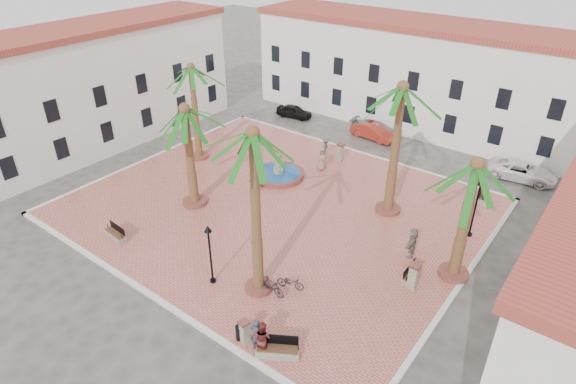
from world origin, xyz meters
name	(u,v)px	position (x,y,z in m)	size (l,w,h in m)	color
ground	(277,208)	(0.00, 0.00, 0.00)	(120.00, 120.00, 0.00)	#56544F
plaza	(276,207)	(0.00, 0.00, 0.07)	(26.00, 22.00, 0.15)	#CB675A
kerb_n	(357,152)	(0.00, 11.00, 0.08)	(26.30, 0.30, 0.16)	silver
kerb_s	(149,294)	(0.00, -11.00, 0.08)	(26.30, 0.30, 0.16)	silver
kerb_e	(462,282)	(13.00, 0.00, 0.08)	(0.30, 22.30, 0.16)	silver
kerb_w	(154,156)	(-13.00, 0.00, 0.08)	(0.30, 22.30, 0.16)	silver
building_north	(410,73)	(0.00, 19.99, 4.77)	(30.40, 7.40, 9.50)	white
building_west	(100,85)	(-19.00, 0.00, 5.02)	(6.40, 24.40, 10.00)	white
fountain	(278,174)	(-2.48, 3.38, 0.42)	(3.89, 3.89, 2.01)	brown
palm_nw	(192,78)	(-9.76, 2.11, 6.83)	(4.79, 4.79, 7.83)	brown
palm_sw	(186,122)	(-4.72, -3.17, 6.21)	(5.48, 5.48, 7.31)	brown
palm_s	(253,151)	(4.47, -7.17, 8.32)	(4.93, 4.93, 9.42)	brown
palm_e	(474,180)	(12.40, 0.25, 6.23)	(5.49, 5.49, 7.33)	brown
palm_ne	(401,102)	(6.39, 4.10, 7.85)	(5.52, 5.52, 9.02)	brown
bench_s	(116,235)	(-5.56, -9.01, 0.41)	(1.76, 0.67, 0.91)	gray
bench_se	(278,351)	(8.08, -10.10, 0.45)	(2.00, 1.56, 1.05)	gray
bench_e	(411,275)	(10.66, -1.45, 0.40)	(0.56, 1.66, 0.87)	gray
bench_ne	(483,195)	(11.04, 9.51, 0.45)	(1.03, 2.10, 1.06)	gray
lamppost_s	(209,245)	(2.12, -8.27, 2.66)	(0.40, 0.40, 3.71)	black
lamppost_e	(478,198)	(11.80, 4.57, 2.88)	(0.44, 0.44, 4.04)	black
bollard_se	(245,331)	(6.36, -10.40, 0.81)	(0.55, 0.55, 1.28)	gray
bollard_n	(341,152)	(-0.20, 8.60, 0.91)	(0.60, 0.60, 1.46)	gray
bollard_e	(413,276)	(10.99, -2.12, 0.95)	(0.56, 0.56, 1.54)	gray
litter_bin	(240,333)	(6.04, -10.40, 0.54)	(0.40, 0.40, 0.78)	black
cyclist_a	(257,335)	(7.13, -10.40, 1.08)	(0.68, 0.45, 1.87)	#2F3445
bicycle_a	(291,282)	(5.81, -6.10, 0.55)	(0.53, 1.53, 0.80)	black
cyclist_b	(262,338)	(7.44, -10.40, 1.08)	(0.90, 0.70, 1.86)	maroon
bicycle_b	(271,286)	(5.27, -7.08, 0.66)	(0.48, 1.71, 1.03)	black
pedestrian_fountain_a	(322,159)	(-0.52, 6.35, 1.08)	(0.91, 0.59, 1.86)	gray
pedestrian_fountain_b	(255,183)	(-2.29, 0.42, 0.99)	(0.98, 0.41, 1.67)	#2C344E
pedestrian_north	(326,147)	(-1.57, 8.55, 0.97)	(1.06, 0.61, 1.65)	#4A4A4F
pedestrian_east	(412,242)	(9.73, 0.44, 1.09)	(1.75, 0.56, 1.89)	gray
car_black	(294,111)	(-9.12, 14.33, 0.61)	(1.44, 3.58, 1.22)	black
car_red	(373,132)	(-0.36, 14.40, 0.69)	(1.45, 4.17, 1.37)	#A62A1C
car_silver	(376,130)	(-0.36, 14.94, 0.69)	(1.92, 4.72, 1.37)	#94949C
car_white	(522,171)	(12.32, 14.50, 0.69)	(2.28, 4.94, 1.37)	white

